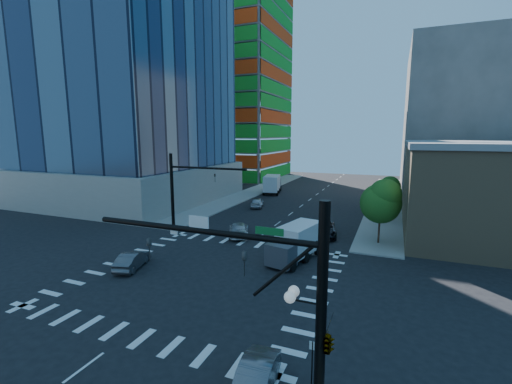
% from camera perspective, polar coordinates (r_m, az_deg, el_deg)
% --- Properties ---
extents(ground, '(160.00, 160.00, 0.00)m').
position_cam_1_polar(ground, '(28.97, -8.12, -13.66)').
color(ground, black).
rests_on(ground, ground).
extents(road_markings, '(20.00, 20.00, 0.01)m').
position_cam_1_polar(road_markings, '(28.96, -8.12, -13.65)').
color(road_markings, silver).
rests_on(road_markings, ground).
extents(sidewalk_ne, '(5.00, 60.00, 0.15)m').
position_cam_1_polar(sidewalk_ne, '(63.92, 20.78, -1.29)').
color(sidewalk_ne, gray).
rests_on(sidewalk_ne, ground).
extents(sidewalk_nw, '(5.00, 60.00, 0.15)m').
position_cam_1_polar(sidewalk_nw, '(69.04, -0.40, 0.09)').
color(sidewalk_nw, gray).
rests_on(sidewalk_nw, ground).
extents(construction_building, '(25.16, 34.50, 70.60)m').
position_cam_1_polar(construction_building, '(95.17, -3.81, 17.48)').
color(construction_building, slate).
rests_on(construction_building, ground).
extents(commercial_building, '(20.50, 22.50, 10.60)m').
position_cam_1_polar(commercial_building, '(46.72, 36.01, 0.25)').
color(commercial_building, '#967A57').
rests_on(commercial_building, ground).
extents(bg_building_ne, '(24.00, 30.00, 28.00)m').
position_cam_1_polar(bg_building_ne, '(79.10, 32.41, 9.96)').
color(bg_building_ne, '#5E5954').
rests_on(bg_building_ne, ground).
extents(signal_mast_se, '(10.51, 2.48, 9.00)m').
position_cam_1_polar(signal_mast_se, '(13.40, 6.83, -18.78)').
color(signal_mast_se, black).
rests_on(signal_mast_se, sidewalk_se).
extents(signal_mast_nw, '(10.20, 0.40, 9.00)m').
position_cam_1_polar(signal_mast_nw, '(42.14, -12.20, 1.30)').
color(signal_mast_nw, black).
rests_on(signal_mast_nw, sidewalk_nw).
extents(tree_south, '(4.16, 4.16, 6.82)m').
position_cam_1_polar(tree_south, '(37.43, 20.27, -1.35)').
color(tree_south, '#382316').
rests_on(tree_south, sidewalk_ne).
extents(tree_north, '(3.54, 3.52, 5.78)m').
position_cam_1_polar(tree_north, '(49.37, 21.08, 0.28)').
color(tree_north, '#382316').
rests_on(tree_north, sidewalk_ne).
extents(no_parking_sign, '(0.30, 0.06, 2.20)m').
position_cam_1_polar(no_parking_sign, '(17.36, 9.35, -25.66)').
color(no_parking_sign, black).
rests_on(no_parking_sign, ground).
extents(car_nb_right, '(1.92, 4.42, 1.41)m').
position_cam_1_polar(car_nb_right, '(17.12, -0.24, -28.90)').
color(car_nb_right, '#57575D').
rests_on(car_nb_right, ground).
extents(car_nb_far, '(3.75, 6.00, 1.55)m').
position_cam_1_polar(car_nb_far, '(39.82, 11.27, -6.09)').
color(car_nb_far, black).
rests_on(car_nb_far, ground).
extents(car_sb_near, '(4.13, 5.72, 1.54)m').
position_cam_1_polar(car_sb_near, '(39.06, -2.92, -6.23)').
color(car_sb_near, '#B7B7B7').
rests_on(car_sb_near, ground).
extents(car_sb_mid, '(2.97, 4.87, 1.55)m').
position_cam_1_polar(car_sb_mid, '(54.32, 0.20, -1.73)').
color(car_sb_mid, silver).
rests_on(car_sb_mid, ground).
extents(car_sb_cross, '(2.71, 4.64, 1.44)m').
position_cam_1_polar(car_sb_cross, '(31.81, -19.92, -10.60)').
color(car_sb_cross, '#46474B').
rests_on(car_sb_cross, ground).
extents(box_truck_near, '(3.89, 6.51, 3.19)m').
position_cam_1_polar(box_truck_near, '(31.56, 6.37, -8.90)').
color(box_truck_near, black).
rests_on(box_truck_near, ground).
extents(box_truck_far, '(4.26, 7.28, 3.58)m').
position_cam_1_polar(box_truck_far, '(67.50, 2.77, 1.16)').
color(box_truck_far, black).
rests_on(box_truck_far, ground).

